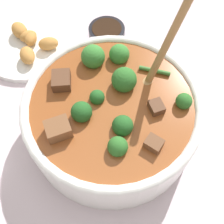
% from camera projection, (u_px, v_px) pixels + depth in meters
% --- Properties ---
extents(ground_plane, '(4.00, 4.00, 0.00)m').
position_uv_depth(ground_plane, '(112.00, 129.00, 0.53)').
color(ground_plane, silver).
extents(stew_bowl, '(0.30, 0.30, 0.25)m').
position_uv_depth(stew_bowl, '(112.00, 113.00, 0.48)').
color(stew_bowl, white).
rests_on(stew_bowl, ground_plane).
extents(condiment_bowl, '(0.08, 0.08, 0.04)m').
position_uv_depth(condiment_bowl, '(107.00, 34.00, 0.62)').
color(condiment_bowl, black).
rests_on(condiment_bowl, ground_plane).
extents(food_plate, '(0.21, 0.21, 0.04)m').
position_uv_depth(food_plate, '(29.00, 44.00, 0.62)').
color(food_plate, white).
rests_on(food_plate, ground_plane).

